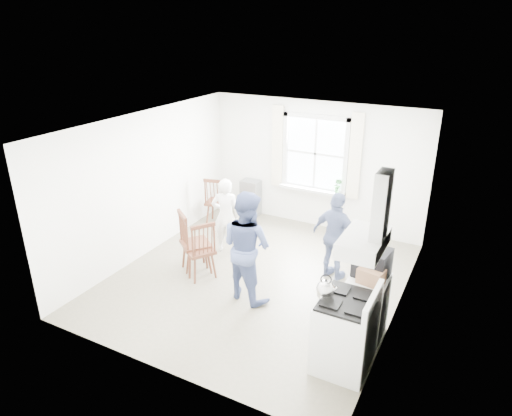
{
  "coord_description": "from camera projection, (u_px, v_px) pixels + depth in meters",
  "views": [
    {
      "loc": [
        3.08,
        -5.91,
        4.01
      ],
      "look_at": [
        -0.14,
        0.2,
        1.17
      ],
      "focal_mm": 32.0,
      "sensor_mm": 36.0,
      "label": 1
    }
  ],
  "objects": [
    {
      "name": "window_assembly",
      "position": [
        315.0,
        158.0,
        9.13
      ],
      "size": [
        1.88,
        0.24,
        1.7
      ],
      "color": "white",
      "rests_on": "room_shell"
    },
    {
      "name": "kettle",
      "position": [
        325.0,
        289.0,
        5.42
      ],
      "size": [
        0.22,
        0.22,
        0.31
      ],
      "color": "silver",
      "rests_on": "gas_stove"
    },
    {
      "name": "person_mid",
      "position": [
        247.0,
        246.0,
        6.86
      ],
      "size": [
        1.04,
        1.04,
        1.74
      ],
      "primitive_type": "imported",
      "rotation": [
        0.0,
        0.0,
        2.88
      ],
      "color": "#4B598B",
      "rests_on": "ground"
    },
    {
      "name": "gas_stove",
      "position": [
        345.0,
        332.0,
        5.57
      ],
      "size": [
        0.68,
        0.76,
        1.12
      ],
      "color": "white",
      "rests_on": "ground"
    },
    {
      "name": "person_left",
      "position": [
        226.0,
        216.0,
        8.32
      ],
      "size": [
        0.67,
        0.67,
        1.43
      ],
      "primitive_type": "imported",
      "rotation": [
        0.0,
        0.0,
        3.49
      ],
      "color": "white",
      "rests_on": "ground"
    },
    {
      "name": "windsor_chair_c",
      "position": [
        202.0,
        245.0,
        7.42
      ],
      "size": [
        0.6,
        0.6,
        1.04
      ],
      "color": "#4D2618",
      "rests_on": "ground"
    },
    {
      "name": "windsor_chair_b",
      "position": [
        188.0,
        236.0,
        7.62
      ],
      "size": [
        0.65,
        0.65,
        1.12
      ],
      "color": "#4D2618",
      "rests_on": "ground"
    },
    {
      "name": "stereo_stack",
      "position": [
        372.0,
        262.0,
        5.95
      ],
      "size": [
        0.47,
        0.43,
        0.38
      ],
      "color": "black",
      "rests_on": "low_cabinet"
    },
    {
      "name": "potted_plant",
      "position": [
        338.0,
        185.0,
        9.0
      ],
      "size": [
        0.2,
        0.2,
        0.3
      ],
      "primitive_type": "imported",
      "rotation": [
        0.0,
        0.0,
        -0.23
      ],
      "color": "#337438",
      "rests_on": "window_assembly"
    },
    {
      "name": "shelf_unit",
      "position": [
        251.0,
        198.0,
        10.04
      ],
      "size": [
        0.4,
        0.3,
        0.8
      ],
      "primitive_type": "cube",
      "color": "gray",
      "rests_on": "ground"
    },
    {
      "name": "range_hood",
      "position": [
        369.0,
        230.0,
        4.96
      ],
      "size": [
        0.45,
        0.76,
        0.94
      ],
      "color": "silver",
      "rests_on": "room_shell"
    },
    {
      "name": "low_cabinet",
      "position": [
        366.0,
        307.0,
        6.13
      ],
      "size": [
        0.5,
        0.55,
        0.9
      ],
      "primitive_type": "cube",
      "color": "silver",
      "rests_on": "ground"
    },
    {
      "name": "person_right",
      "position": [
        336.0,
        237.0,
        7.42
      ],
      "size": [
        1.09,
        1.09,
        1.51
      ],
      "primitive_type": "imported",
      "rotation": [
        0.0,
        0.0,
        2.87
      ],
      "color": "navy",
      "rests_on": "ground"
    },
    {
      "name": "cardboard_box",
      "position": [
        371.0,
        276.0,
        5.8
      ],
      "size": [
        0.35,
        0.28,
        0.2
      ],
      "primitive_type": "cube",
      "rotation": [
        0.0,
        0.0,
        -0.19
      ],
      "color": "#A5734F",
      "rests_on": "low_cabinet"
    },
    {
      "name": "room_shell",
      "position": [
        258.0,
        206.0,
        7.19
      ],
      "size": [
        4.62,
        5.12,
        2.64
      ],
      "color": "#79725D",
      "rests_on": "ground"
    },
    {
      "name": "windsor_chair_a",
      "position": [
        215.0,
        197.0,
        9.42
      ],
      "size": [
        0.53,
        0.52,
        1.05
      ],
      "color": "#4D2618",
      "rests_on": "ground"
    }
  ]
}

